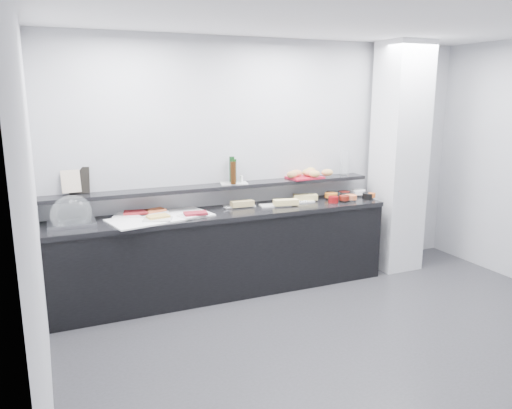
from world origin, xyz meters
name	(u,v)px	position (x,y,z in m)	size (l,w,h in m)	color
ground	(374,350)	(0.00, 0.00, 0.00)	(5.00, 5.00, 0.00)	#2D2D30
back_wall	(273,161)	(0.00, 2.00, 1.35)	(5.00, 0.02, 2.70)	#AAABB1
ceiling	(393,10)	(0.00, 0.00, 2.70)	(5.00, 5.00, 0.00)	white
column	(399,158)	(1.50, 1.65, 1.35)	(0.50, 0.50, 2.70)	silver
buffet_cabinet	(225,254)	(-0.70, 1.70, 0.42)	(3.60, 0.60, 0.85)	black
counter_top	(225,213)	(-0.70, 1.70, 0.88)	(3.62, 0.62, 0.05)	black
wall_shelf	(219,187)	(-0.70, 1.88, 1.13)	(3.60, 0.25, 0.04)	black
cloche_base	(72,224)	(-2.22, 1.71, 0.92)	(0.43, 0.29, 0.04)	silver
cloche_dome	(72,213)	(-2.21, 1.69, 1.03)	(0.39, 0.26, 0.34)	white
linen_runner	(161,218)	(-1.39, 1.66, 0.91)	(1.00, 0.47, 0.01)	white
platter_meat_a	(132,215)	(-1.65, 1.83, 0.92)	(0.33, 0.22, 0.01)	white
food_meat_a	(136,212)	(-1.60, 1.85, 0.94)	(0.24, 0.15, 0.02)	maroon
platter_salmon	(150,212)	(-1.46, 1.86, 0.92)	(0.31, 0.21, 0.01)	silver
food_salmon	(155,210)	(-1.41, 1.86, 0.94)	(0.20, 0.13, 0.02)	#CF562A
platter_cheese	(158,219)	(-1.44, 1.55, 0.92)	(0.27, 0.18, 0.01)	silver
food_cheese	(158,216)	(-1.43, 1.59, 0.94)	(0.21, 0.13, 0.02)	gold
platter_meat_b	(193,215)	(-1.08, 1.58, 0.92)	(0.28, 0.19, 0.01)	white
food_meat_b	(196,213)	(-1.06, 1.56, 0.94)	(0.23, 0.14, 0.02)	maroon
sandwich_plate_left	(239,206)	(-0.48, 1.84, 0.91)	(0.34, 0.15, 0.01)	silver
sandwich_food_left	(242,204)	(-0.47, 1.78, 0.94)	(0.25, 0.10, 0.06)	tan
tongs_left	(230,207)	(-0.62, 1.76, 0.92)	(0.01, 0.01, 0.16)	#ACADB3
sandwich_plate_mid	(275,205)	(-0.11, 1.71, 0.91)	(0.34, 0.15, 0.01)	white
sandwich_food_mid	(286,202)	(0.00, 1.65, 0.94)	(0.27, 0.10, 0.06)	#E2CB76
tongs_mid	(281,205)	(-0.07, 1.64, 0.92)	(0.01, 0.01, 0.16)	silver
sandwich_plate_right	(296,202)	(0.19, 1.79, 0.91)	(0.40, 0.17, 0.01)	silver
sandwich_food_right	(305,197)	(0.33, 1.81, 0.94)	(0.27, 0.11, 0.06)	tan
tongs_right	(301,201)	(0.22, 1.72, 0.92)	(0.01, 0.01, 0.16)	silver
bowl_glass_fruit	(333,195)	(0.72, 1.84, 0.94)	(0.17, 0.17, 0.07)	white
fill_glass_fruit	(331,195)	(0.65, 1.77, 0.95)	(0.15, 0.15, 0.05)	orange
bowl_black_jam	(344,194)	(0.85, 1.80, 0.94)	(0.15, 0.15, 0.07)	black
fill_black_jam	(344,194)	(0.84, 1.79, 0.95)	(0.13, 0.13, 0.05)	#58100C
bowl_glass_cream	(347,195)	(0.87, 1.77, 0.94)	(0.18, 0.18, 0.07)	silver
fill_glass_cream	(358,192)	(1.06, 1.81, 0.95)	(0.16, 0.16, 0.05)	white
bowl_red_jam	(333,200)	(0.57, 1.60, 0.94)	(0.11, 0.11, 0.07)	maroon
fill_red_jam	(344,198)	(0.70, 1.57, 0.95)	(0.11, 0.11, 0.05)	#62160E
bowl_glass_salmon	(349,198)	(0.78, 1.60, 0.94)	(0.16, 0.16, 0.07)	white
fill_glass_salmon	(351,197)	(0.80, 1.58, 0.95)	(0.14, 0.14, 0.05)	orange
bowl_black_fruit	(368,196)	(1.05, 1.60, 0.94)	(0.13, 0.13, 0.07)	black
fill_black_fruit	(372,195)	(1.08, 1.58, 0.95)	(0.09, 0.09, 0.05)	#D35A1C
framed_print	(79,180)	(-2.10, 1.99, 1.28)	(0.20, 0.02, 0.26)	black
print_art	(71,181)	(-2.18, 1.96, 1.28)	(0.18, 0.00, 0.22)	#C9AA91
condiment_tray	(234,183)	(-0.53, 1.88, 1.16)	(0.29, 0.18, 0.01)	silver
bottle_green_a	(234,171)	(-0.53, 1.87, 1.29)	(0.05, 0.05, 0.26)	#0E3611
bottle_brown	(233,173)	(-0.56, 1.81, 1.28)	(0.06, 0.06, 0.24)	#321B09
bottle_green_b	(232,169)	(-0.53, 1.93, 1.30)	(0.06, 0.06, 0.28)	black
bottle_hot	(232,175)	(-0.55, 1.86, 1.25)	(0.04, 0.04, 0.18)	#A10B0F
shaker_salt	(242,179)	(-0.44, 1.88, 1.20)	(0.03, 0.03, 0.07)	white
shaker_pepper	(241,178)	(-0.43, 1.91, 1.20)	(0.03, 0.03, 0.07)	silver
bread_tray	(305,177)	(0.35, 1.89, 1.16)	(0.39, 0.27, 0.02)	#B2132A
bread_roll_nw	(296,173)	(0.26, 1.91, 1.21)	(0.14, 0.09, 0.08)	#CF844F
bread_roll_n	(311,171)	(0.49, 1.99, 1.21)	(0.13, 0.08, 0.08)	#D8A752
bread_roll_sw	(292,175)	(0.16, 1.84, 1.21)	(0.12, 0.08, 0.08)	#B57D45
bread_roll_s	(315,174)	(0.42, 1.78, 1.21)	(0.13, 0.08, 0.08)	tan
bread_roll_se	(327,173)	(0.61, 1.81, 1.21)	(0.14, 0.09, 0.08)	tan
bread_roll_midw	(311,173)	(0.42, 1.86, 1.21)	(0.15, 0.09, 0.08)	#D38150
bread_roll_mide	(307,172)	(0.40, 1.91, 1.21)	(0.13, 0.08, 0.08)	#AF9142
carafe	(345,163)	(0.89, 1.88, 1.30)	(0.11, 0.11, 0.30)	white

